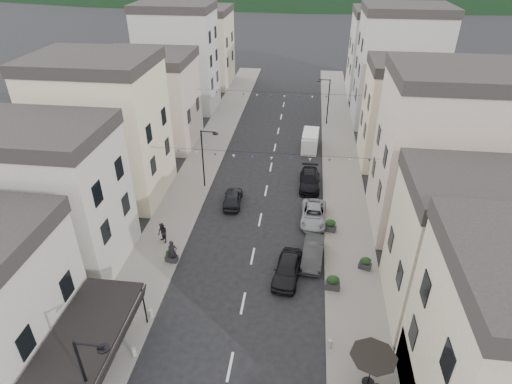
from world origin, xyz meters
The scene contains 24 objects.
sidewalk_left centered at (-7.50, 32.00, 0.06)m, with size 4.00×76.00×0.12m, color slate.
sidewalk_right centered at (7.50, 32.00, 0.06)m, with size 4.00×76.00×0.12m, color slate.
boutique_awning centered at (-7.25, 5.00, 3.11)m, with size 3.77×7.50×3.28m.
buildings_row_left centered at (-14.50, 37.75, 6.12)m, with size 10.20×54.16×14.00m.
buildings_row_right centered at (14.50, 36.59, 6.32)m, with size 10.20×54.16×14.50m.
streetlamp_left_near centered at (-5.82, 2.00, 3.70)m, with size 1.70×0.56×6.00m.
streetlamp_left_far centered at (-5.82, 26.00, 3.70)m, with size 1.70×0.56×6.00m.
streetlamp_right_far centered at (5.82, 44.00, 3.70)m, with size 1.70×0.56×6.00m.
bollards centered at (0.00, 5.50, 0.42)m, with size 11.66×10.26×0.60m.
bunting_near centered at (0.00, 22.00, 5.65)m, with size 19.00×0.28×0.62m.
bunting_far centered at (0.00, 38.00, 5.65)m, with size 19.00×0.28×0.62m.
parked_car_a centered at (2.80, 13.96, 0.75)m, with size 1.78×4.42×1.50m, color black.
parked_car_b centered at (4.60, 16.10, 0.70)m, with size 1.49×4.27×1.41m, color #2C2D2F.
parked_car_c centered at (4.60, 21.41, 0.65)m, with size 2.14×4.65×1.29m, color #93959B.
parked_car_d centered at (4.16, 27.34, 0.70)m, with size 1.97×4.84×1.41m, color black.
parked_car_e centered at (-2.80, 23.22, 0.67)m, with size 1.58×3.93×1.34m, color black.
delivery_van centered at (4.05, 36.29, 1.04)m, with size 1.99×4.52×2.12m.
pedestrian_a centered at (-5.80, 14.36, 1.11)m, with size 0.72×0.47×1.98m, color black.
pedestrian_b centered at (-7.34, 16.73, 1.00)m, with size 0.86×0.67×1.77m, color #231E29.
planter_la centered at (-7.76, 6.72, 0.61)m, with size 1.00×0.71×1.01m.
planter_lb centered at (-6.00, 14.53, 0.62)m, with size 0.98×0.62×1.04m.
planter_ra centered at (6.00, 13.05, 0.67)m, with size 1.05×0.63×1.14m.
planter_rb centered at (8.45, 15.49, 0.62)m, with size 1.02×0.77×1.02m.
planter_rc centered at (6.00, 19.95, 0.65)m, with size 1.09×0.78×1.10m.
Camera 1 is at (3.46, -9.62, 21.30)m, focal length 30.00 mm.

